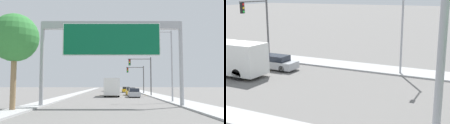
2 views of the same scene
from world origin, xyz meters
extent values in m
cube|color=#A7A7A7|center=(7.75, 60.00, 0.07)|extent=(3.00, 120.00, 0.15)
cube|color=#A7A7A7|center=(-7.25, 60.00, 0.07)|extent=(2.00, 120.00, 0.15)
cylinder|color=#9EA0A5|center=(-6.45, 18.00, 3.95)|extent=(0.37, 0.37, 7.90)
cylinder|color=#9EA0A5|center=(6.45, 18.00, 3.95)|extent=(0.37, 0.37, 7.90)
cube|color=#9EA0A5|center=(0.00, 18.00, 7.55)|extent=(12.90, 0.60, 0.70)
cube|color=white|center=(0.00, 17.70, 6.19)|extent=(8.98, 0.08, 3.03)
cube|color=#0A5B38|center=(0.00, 17.65, 6.19)|extent=(8.78, 0.16, 2.83)
cube|color=gold|center=(3.50, 57.27, 0.51)|extent=(1.88, 4.56, 0.67)
cube|color=#1E232D|center=(3.50, 57.04, 1.10)|extent=(1.66, 2.37, 0.52)
cylinder|color=black|center=(2.67, 58.69, 0.32)|extent=(0.22, 0.64, 0.64)
cylinder|color=black|center=(4.33, 58.69, 0.32)|extent=(0.22, 0.64, 0.64)
cylinder|color=black|center=(2.67, 55.86, 0.32)|extent=(0.22, 0.64, 0.64)
cylinder|color=black|center=(4.33, 55.86, 0.32)|extent=(0.22, 0.64, 0.64)
cube|color=gold|center=(3.50, 41.51, 0.53)|extent=(1.70, 4.32, 0.71)
cube|color=#1E232D|center=(3.50, 41.29, 1.15)|extent=(1.50, 2.25, 0.54)
cylinder|color=black|center=(2.76, 42.85, 0.32)|extent=(0.22, 0.64, 0.64)
cylinder|color=black|center=(4.24, 42.85, 0.32)|extent=(0.22, 0.64, 0.64)
cylinder|color=black|center=(2.76, 40.17, 0.32)|extent=(0.22, 0.64, 0.64)
cylinder|color=black|center=(4.24, 40.17, 0.32)|extent=(0.22, 0.64, 0.64)
cube|color=#A5A8AD|center=(3.50, 34.80, 0.52)|extent=(1.70, 4.72, 0.69)
cube|color=#1E232D|center=(3.50, 34.57, 1.13)|extent=(1.50, 2.45, 0.53)
cylinder|color=black|center=(2.76, 36.26, 0.32)|extent=(0.22, 0.64, 0.64)
cylinder|color=black|center=(4.24, 36.26, 0.32)|extent=(0.22, 0.64, 0.64)
cylinder|color=black|center=(2.76, 33.34, 0.32)|extent=(0.22, 0.64, 0.64)
cylinder|color=black|center=(4.24, 33.34, 0.32)|extent=(0.22, 0.64, 0.64)
cube|color=red|center=(0.00, 69.44, 1.28)|extent=(2.26, 2.11, 1.96)
cube|color=silver|center=(0.00, 65.67, 1.81)|extent=(2.45, 5.43, 3.02)
cylinder|color=black|center=(-1.09, 69.33, 0.50)|extent=(0.28, 1.00, 1.00)
cylinder|color=black|center=(1.09, 69.33, 0.50)|extent=(0.28, 1.00, 1.00)
cylinder|color=black|center=(-1.09, 64.31, 0.50)|extent=(0.28, 1.00, 1.00)
cylinder|color=black|center=(1.09, 64.31, 0.50)|extent=(0.28, 1.00, 1.00)
cube|color=yellow|center=(0.00, 41.14, 1.18)|extent=(2.29, 2.48, 1.75)
cube|color=silver|center=(0.00, 36.71, 1.66)|extent=(2.49, 6.37, 2.72)
cylinder|color=black|center=(-1.10, 41.01, 0.50)|extent=(0.28, 1.00, 1.00)
cylinder|color=black|center=(1.10, 41.01, 0.50)|extent=(0.28, 1.00, 1.00)
cylinder|color=black|center=(-1.10, 35.12, 0.50)|extent=(0.28, 1.00, 1.00)
cylinder|color=black|center=(1.10, 35.12, 0.50)|extent=(0.28, 1.00, 1.00)
cylinder|color=#4C4C4F|center=(6.75, 38.00, 3.34)|extent=(0.20, 0.20, 6.69)
cylinder|color=#4C4C4F|center=(4.76, 38.00, 6.39)|extent=(3.98, 0.14, 0.14)
cube|color=black|center=(3.09, 38.00, 5.81)|extent=(0.35, 0.28, 1.05)
cylinder|color=red|center=(3.09, 37.84, 6.16)|extent=(0.22, 0.04, 0.22)
cylinder|color=yellow|center=(3.09, 37.84, 5.81)|extent=(0.22, 0.04, 0.22)
cylinder|color=green|center=(3.09, 37.84, 5.46)|extent=(0.22, 0.04, 0.22)
cylinder|color=#4C4C4F|center=(6.75, 48.00, 2.95)|extent=(0.20, 0.20, 5.89)
cylinder|color=#4C4C4F|center=(4.91, 48.00, 5.59)|extent=(3.69, 0.14, 0.14)
cube|color=black|center=(3.36, 48.00, 5.02)|extent=(0.35, 0.28, 1.05)
cylinder|color=red|center=(3.36, 47.84, 5.37)|extent=(0.22, 0.04, 0.22)
cylinder|color=yellow|center=(3.36, 47.84, 5.02)|extent=(0.22, 0.04, 0.22)
cylinder|color=green|center=(3.36, 47.84, 4.67)|extent=(0.22, 0.04, 0.22)
cylinder|color=#8C704C|center=(-7.55, 14.23, 2.85)|extent=(0.42, 0.42, 5.70)
sphere|color=#337F38|center=(-7.55, 14.23, 5.70)|extent=(3.75, 3.75, 3.75)
cylinder|color=#9EA0A5|center=(6.85, 23.24, 4.10)|extent=(0.18, 0.18, 8.20)
cylinder|color=#9EA0A5|center=(5.61, 23.24, 8.05)|extent=(2.47, 0.12, 0.12)
cube|color=#B2B2A8|center=(4.38, 23.24, 7.95)|extent=(0.60, 0.28, 0.20)
camera|label=1|loc=(0.05, -4.96, 2.11)|focal=40.00mm
camera|label=2|loc=(-20.13, 16.18, 7.36)|focal=50.00mm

